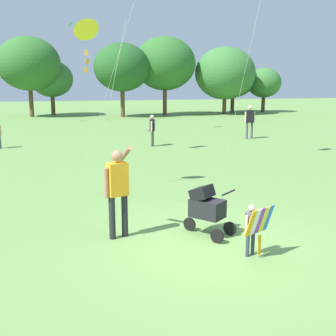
% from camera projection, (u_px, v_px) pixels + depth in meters
% --- Properties ---
extents(ground_plane, '(120.00, 120.00, 0.00)m').
position_uv_depth(ground_plane, '(211.00, 247.00, 7.82)').
color(ground_plane, '#668E47').
extents(treeline_distant, '(34.64, 7.45, 6.91)m').
position_uv_depth(treeline_distant, '(129.00, 71.00, 36.42)').
color(treeline_distant, brown).
rests_on(treeline_distant, ground).
extents(child_with_butterfly_kite, '(0.61, 0.47, 0.94)m').
position_uv_depth(child_with_butterfly_kite, '(253.00, 225.00, 7.28)').
color(child_with_butterfly_kite, '#33384C').
rests_on(child_with_butterfly_kite, ground).
extents(person_adult_flyer, '(0.58, 0.64, 1.84)m').
position_uv_depth(person_adult_flyer, '(118.00, 186.00, 8.07)').
color(person_adult_flyer, '#232328').
rests_on(person_adult_flyer, ground).
extents(stroller, '(0.92, 1.02, 1.03)m').
position_uv_depth(stroller, '(206.00, 206.00, 8.30)').
color(stroller, black).
rests_on(stroller, ground).
extents(kite_adult_black, '(0.91, 3.70, 4.62)m').
position_uv_depth(kite_adult_black, '(86.00, 31.00, 10.65)').
color(kite_adult_black, yellow).
rests_on(kite_adult_black, ground).
extents(person_sitting_far, '(0.30, 0.45, 1.49)m').
position_uv_depth(person_sitting_far, '(152.00, 128.00, 19.65)').
color(person_sitting_far, '#4C4C51').
rests_on(person_sitting_far, ground).
extents(person_couple_left, '(0.57, 0.27, 1.77)m').
position_uv_depth(person_couple_left, '(250.00, 119.00, 22.20)').
color(person_couple_left, '#4C4C51').
rests_on(person_couple_left, ground).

